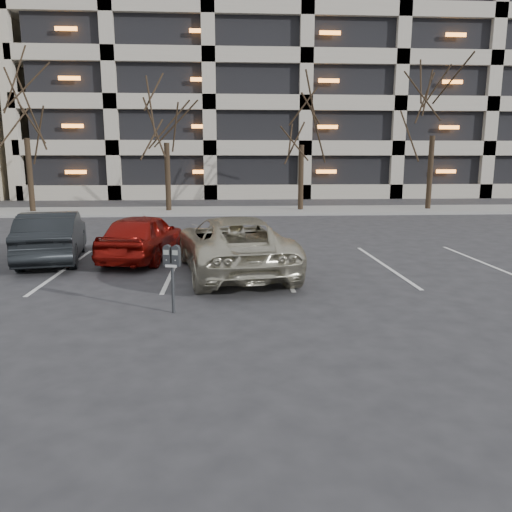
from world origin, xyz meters
The scene contains 12 objects.
ground centered at (0.00, 0.00, 0.00)m, with size 140.00×140.00×0.00m, color #28282B.
sidewalk centered at (0.00, 16.00, 0.06)m, with size 80.00×4.00×0.12m, color gray.
stall_lines centered at (-1.40, 2.30, 0.01)m, with size 16.90×5.20×0.00m.
parking_garage centered at (12.00, 33.84, 9.26)m, with size 52.00×20.00×19.00m.
tree_a centered at (-10.00, 16.00, 6.12)m, with size 3.72×3.72×8.46m.
tree_b centered at (-3.00, 16.00, 5.77)m, with size 3.51×3.51×7.98m.
tree_c centered at (4.00, 16.00, 5.62)m, with size 3.42×3.42×7.78m.
tree_d centered at (11.00, 16.00, 6.40)m, with size 3.89×3.89×8.85m.
parking_meter centered at (-1.03, -1.55, 0.96)m, with size 0.34×0.20×1.25m.
suv_silver centered at (0.14, 1.70, 0.71)m, with size 3.18×5.45×1.43m.
car_red centered at (-2.36, 3.48, 0.66)m, with size 1.56×3.89×1.32m, color maroon.
car_dark centered at (-4.83, 3.46, 0.69)m, with size 1.47×4.21×1.39m, color black.
Camera 1 is at (-0.06, -10.52, 2.83)m, focal length 35.00 mm.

